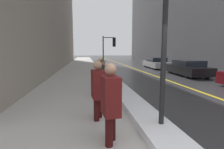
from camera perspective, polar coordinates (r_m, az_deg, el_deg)
The scene contains 10 objects.
sidewalk_slab at distance 17.51m, azimuth -10.62°, elevation 1.19°, with size 4.00×80.00×0.01m.
road_centre_stripe at distance 18.31m, azimuth 8.51°, elevation 1.50°, with size 0.16×80.00×0.00m.
snow_bank_curb at distance 8.74m, azimuth 2.25°, elevation -4.35°, with size 0.83×14.29×0.21m.
traffic_light_near at distance 17.72m, azimuth -0.61°, elevation 9.37°, with size 1.31×0.32×3.43m.
pedestrian_nearside at distance 3.58m, azimuth -0.52°, elevation -8.29°, with size 0.37×0.77×1.68m.
pedestrian_in_glasses at distance 4.85m, azimuth -4.66°, elevation -4.21°, with size 0.36×0.56×1.66m.
pedestrian_in_fedora at distance 7.24m, azimuth -3.14°, elevation -0.52°, with size 0.35×0.53×1.63m.
pedestrian_trailing at distance 8.89m, azimuth -3.86°, elevation 0.90°, with size 0.35×0.74×1.59m.
parked_car_black at distance 15.16m, azimuth 23.38°, elevation 1.95°, with size 2.10×4.71×1.22m.
parked_car_silver at distance 20.86m, azimuth 14.08°, elevation 3.68°, with size 2.03×4.97×1.22m.
Camera 1 is at (-1.37, -2.40, 1.91)m, focal length 28.00 mm.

